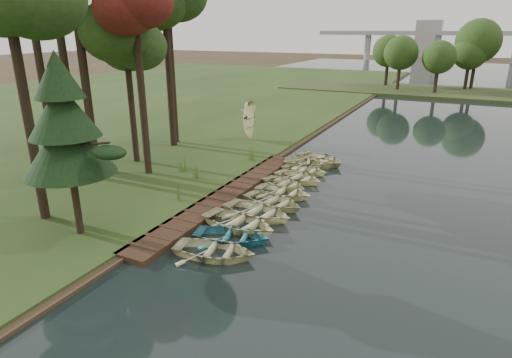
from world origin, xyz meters
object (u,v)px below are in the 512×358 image
at_px(rowboat_0, 214,249).
at_px(stored_rowboat, 250,135).
at_px(rowboat_1, 232,234).
at_px(pine_tree, 65,126).
at_px(rowboat_2, 239,221).
at_px(boardwalk, 227,195).

distance_m(rowboat_0, stored_rowboat, 19.13).
relative_size(rowboat_1, pine_tree, 0.43).
height_order(rowboat_2, pine_tree, pine_tree).
distance_m(rowboat_1, pine_tree, 8.34).
bearing_deg(rowboat_0, rowboat_2, -2.70).
xyz_separation_m(rowboat_2, stored_rowboat, (-6.94, 14.89, 0.18)).
height_order(rowboat_1, stored_rowboat, stored_rowboat).
bearing_deg(rowboat_2, boardwalk, 47.22).
relative_size(boardwalk, rowboat_1, 4.65).
xyz_separation_m(rowboat_1, pine_tree, (-6.32, -2.65, 4.76)).
relative_size(stored_rowboat, pine_tree, 0.40).
distance_m(rowboat_0, pine_tree, 8.01).
relative_size(rowboat_1, rowboat_2, 0.88).
xyz_separation_m(rowboat_0, rowboat_1, (-0.01, 1.47, -0.01)).
bearing_deg(boardwalk, rowboat_0, -64.44).
relative_size(boardwalk, stored_rowboat, 5.01).
height_order(stored_rowboat, pine_tree, pine_tree).
relative_size(rowboat_2, pine_tree, 0.49).
bearing_deg(stored_rowboat, pine_tree, -174.53).
distance_m(rowboat_2, stored_rowboat, 16.43).
xyz_separation_m(rowboat_0, rowboat_2, (-0.35, 2.79, 0.04)).
xyz_separation_m(rowboat_2, pine_tree, (-5.98, -3.96, 4.71)).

